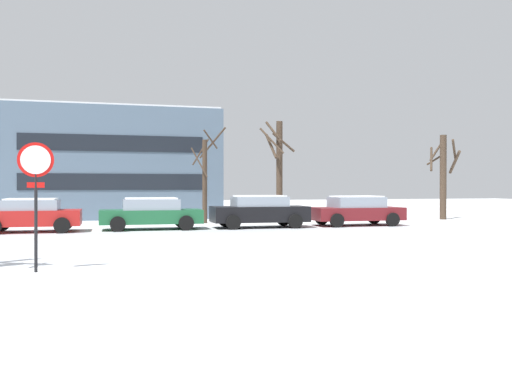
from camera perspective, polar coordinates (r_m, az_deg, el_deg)
The scene contains 11 objects.
ground_plane at distance 14.93m, azimuth -16.48°, elevation -6.64°, with size 120.00×120.00×0.00m, color white.
road_surface at distance 18.77m, azimuth -16.27°, elevation -5.16°, with size 80.00×9.73×0.00m.
stop_sign at distance 13.12m, azimuth -21.47°, elevation 1.04°, with size 0.76×0.13×2.83m.
parked_car_red at distance 24.72m, azimuth -21.87°, elevation -2.15°, with size 3.94×2.15×1.38m.
parked_car_green at distance 24.76m, azimuth -10.62°, elevation -2.12°, with size 4.38×2.09×1.38m.
parked_car_black at distance 25.46m, azimuth 0.36°, elevation -1.95°, with size 4.38×2.06×1.47m.
parked_car_maroon at distance 27.26m, azimuth 10.16°, elevation -1.84°, with size 4.34×2.21×1.43m.
tree_far_mid at distance 30.59m, azimuth 2.32°, elevation 2.57°, with size 1.80×1.57×5.43m.
tree_far_left at distance 28.66m, azimuth -5.19°, elevation 1.62°, with size 1.87×1.87×4.94m.
tree_far_right at distance 33.59m, azimuth 18.50°, elevation 1.79°, with size 1.88×1.87×4.80m.
building_far_left at distance 36.15m, azimuth -14.41°, elevation 2.71°, with size 12.37×8.64×6.48m.
Camera 1 is at (0.27, -14.81, 1.86)m, focal length 39.37 mm.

